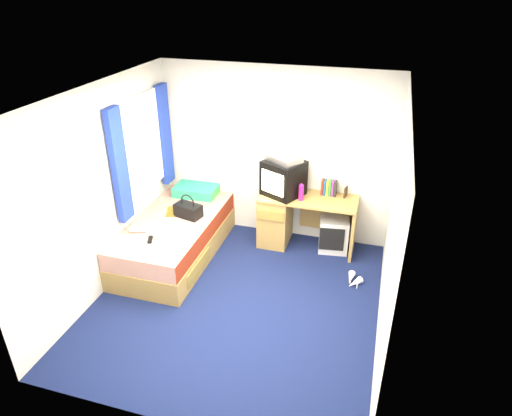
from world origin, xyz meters
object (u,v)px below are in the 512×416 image
(bed, at_px, (175,238))
(magazine, at_px, (175,211))
(storage_cube, at_px, (334,233))
(towel, at_px, (176,233))
(desk, at_px, (288,217))
(vcr, at_px, (284,158))
(aerosol_can, at_px, (299,190))
(white_heels, at_px, (353,281))
(colour_swatch_fan, at_px, (154,236))
(picture_frame, at_px, (346,192))
(remote_control, at_px, (150,240))
(pillow, at_px, (196,191))
(pink_water_bottle, at_px, (301,193))
(crt_tv, at_px, (283,178))
(water_bottle, at_px, (138,230))
(handbag, at_px, (188,210))

(bed, distance_m, magazine, 0.36)
(storage_cube, xyz_separation_m, towel, (-1.80, -1.13, 0.34))
(desk, bearing_deg, storage_cube, 2.03)
(vcr, distance_m, magazine, 1.64)
(aerosol_can, xyz_separation_m, white_heels, (0.85, -0.70, -0.80))
(aerosol_can, xyz_separation_m, colour_swatch_fan, (-1.56, -1.17, -0.30))
(desk, distance_m, aerosol_can, 0.46)
(bed, relative_size, picture_frame, 14.29)
(colour_swatch_fan, distance_m, white_heels, 2.51)
(towel, height_order, remote_control, towel)
(storage_cube, bearing_deg, pillow, 171.55)
(desk, relative_size, colour_swatch_fan, 5.91)
(storage_cube, height_order, white_heels, storage_cube)
(picture_frame, bearing_deg, vcr, -159.11)
(desk, relative_size, towel, 4.84)
(pink_water_bottle, bearing_deg, magazine, -165.79)
(pillow, height_order, towel, pillow)
(storage_cube, bearing_deg, desk, 174.25)
(desk, relative_size, storage_cube, 2.70)
(picture_frame, xyz_separation_m, pink_water_bottle, (-0.55, -0.26, 0.03))
(picture_frame, relative_size, magazine, 0.50)
(bed, height_order, aerosol_can, aerosol_can)
(pink_water_bottle, relative_size, remote_control, 1.30)
(crt_tv, xyz_separation_m, vcr, (0.00, 0.00, 0.28))
(desk, xyz_separation_m, magazine, (-1.45, -0.52, 0.14))
(vcr, xyz_separation_m, towel, (-1.08, -1.11, -0.68))
(picture_frame, bearing_deg, desk, -157.75)
(pink_water_bottle, height_order, remote_control, pink_water_bottle)
(pillow, bearing_deg, colour_swatch_fan, -91.73)
(magazine, relative_size, water_bottle, 1.40)
(bed, relative_size, handbag, 5.17)
(vcr, bearing_deg, picture_frame, 43.44)
(bed, xyz_separation_m, water_bottle, (-0.28, -0.41, 0.31))
(aerosol_can, height_order, white_heels, aerosol_can)
(aerosol_can, distance_m, towel, 1.71)
(pink_water_bottle, bearing_deg, towel, -143.49)
(bed, distance_m, towel, 0.53)
(picture_frame, height_order, colour_swatch_fan, picture_frame)
(bed, height_order, desk, desk)
(white_heels, bearing_deg, pink_water_bottle, 143.12)
(vcr, bearing_deg, white_heels, -0.77)
(pillow, height_order, pink_water_bottle, pink_water_bottle)
(storage_cube, height_order, aerosol_can, aerosol_can)
(desk, relative_size, white_heels, 4.14)
(bed, relative_size, water_bottle, 10.00)
(pink_water_bottle, bearing_deg, bed, -158.03)
(aerosol_can, bearing_deg, bed, -154.41)
(bed, height_order, pink_water_bottle, pink_water_bottle)
(bed, relative_size, magazine, 7.14)
(bed, distance_m, desk, 1.56)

